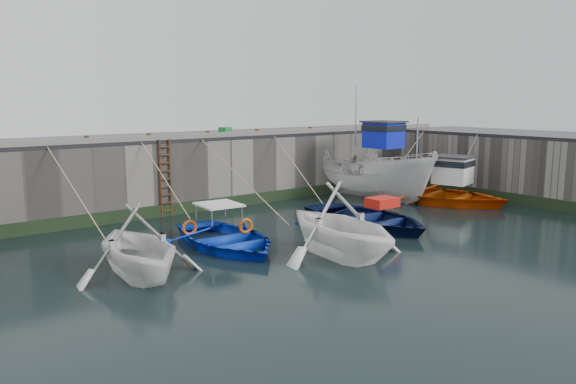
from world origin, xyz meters
TOP-DOWN VIEW (x-y plane):
  - ground at (0.00, 0.00)m, footprint 120.00×120.00m
  - quay_back at (0.00, 12.50)m, footprint 30.00×5.00m
  - quay_right at (14.50, 2.50)m, footprint 5.00×15.00m
  - road_back at (0.00, 12.50)m, footprint 30.00×5.00m
  - road_right at (14.50, 2.50)m, footprint 5.00×15.00m
  - kerb_back at (0.00, 10.15)m, footprint 30.00×0.30m
  - algae_back at (0.00, 9.96)m, footprint 30.00×0.08m
  - algae_right at (11.96, 2.50)m, footprint 0.08×15.00m
  - ladder at (-2.00, 9.91)m, footprint 0.51×0.08m
  - boat_near_white at (-6.09, 3.19)m, footprint 4.06×4.61m
  - boat_near_white_rope at (-6.09, 7.84)m, footprint 0.04×5.03m
  - boat_near_blue at (-2.58, 4.29)m, footprint 3.98×5.33m
  - boat_near_blue_rope at (-2.58, 8.40)m, footprint 0.04×4.13m
  - boat_near_blacktrim at (-0.38, 1.22)m, footprint 4.72×5.32m
  - boat_near_blacktrim_rope at (-0.38, 6.86)m, footprint 0.04×6.79m
  - boat_near_navy at (3.21, 3.57)m, footprint 4.08×5.70m
  - boat_near_navy_rope at (3.21, 8.04)m, footprint 0.04×4.71m
  - boat_far_white at (8.00, 7.79)m, footprint 3.18×7.51m
  - boat_far_orange at (9.51, 4.93)m, footprint 6.03×7.29m
  - fish_crate at (2.35, 12.31)m, footprint 0.65×0.60m
  - bollard_a at (-5.00, 10.25)m, footprint 0.18×0.18m
  - bollard_b at (-2.50, 10.25)m, footprint 0.18×0.18m
  - bollard_c at (0.20, 10.25)m, footprint 0.18×0.18m
  - bollard_d at (2.80, 10.25)m, footprint 0.18×0.18m
  - bollard_e at (6.00, 10.25)m, footprint 0.18×0.18m

SIDE VIEW (x-z plane):
  - ground at x=0.00m, z-range 0.00..0.00m
  - boat_near_white at x=-6.09m, z-range -1.14..1.14m
  - boat_near_white_rope at x=-6.09m, z-range -1.55..1.55m
  - boat_near_blue at x=-2.58m, z-range -0.53..0.53m
  - boat_near_blue_rope at x=-2.58m, z-range -1.55..1.55m
  - boat_near_blacktrim at x=-0.38m, z-range -1.30..1.30m
  - boat_near_blacktrim_rope at x=-0.38m, z-range -1.55..1.55m
  - boat_near_navy at x=3.21m, z-range -0.59..0.59m
  - boat_near_navy_rope at x=3.21m, z-range -1.55..1.55m
  - algae_back at x=0.00m, z-range 0.00..0.50m
  - algae_right at x=11.96m, z-range 0.00..0.50m
  - boat_far_orange at x=9.51m, z-range -1.74..2.57m
  - boat_far_white at x=8.00m, z-range -1.73..4.11m
  - quay_back at x=0.00m, z-range 0.00..3.00m
  - quay_right at x=14.50m, z-range 0.00..3.00m
  - ladder at x=-2.00m, z-range -0.01..3.19m
  - road_back at x=0.00m, z-range 3.00..3.16m
  - road_right at x=14.50m, z-range 3.00..3.16m
  - kerb_back at x=0.00m, z-range 3.16..3.36m
  - bollard_a at x=-5.00m, z-range 3.16..3.44m
  - bollard_b at x=-2.50m, z-range 3.16..3.44m
  - bollard_c at x=0.20m, z-range 3.16..3.44m
  - bollard_d at x=2.80m, z-range 3.16..3.44m
  - bollard_e at x=6.00m, z-range 3.16..3.44m
  - fish_crate at x=2.35m, z-range 3.16..3.45m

